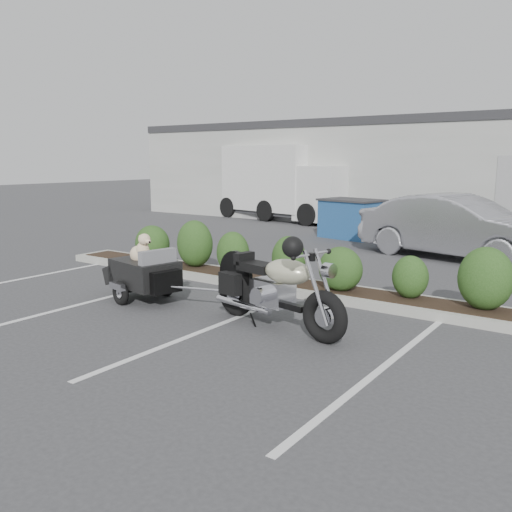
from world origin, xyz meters
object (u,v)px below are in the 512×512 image
Objects in this scene: motorcycle at (275,290)px; dumpster at (351,218)px; pet_trailer at (144,272)px; sedan at (458,227)px; delivery_truck at (286,184)px.

motorcycle reaches higher than dumpster.
pet_trailer is 9.25m from dumpster.
sedan is 4.19m from dumpster.
delivery_truck is (-7.69, 12.63, 0.87)m from motorcycle.
delivery_truck reaches higher than pet_trailer.
dumpster is (-0.38, 9.24, 0.11)m from pet_trailer.
sedan reaches higher than pet_trailer.
delivery_truck is at bearing 132.85° from motorcycle.
pet_trailer is 0.43× the size of sedan.
motorcycle reaches higher than pet_trailer.
pet_trailer is 0.30× the size of delivery_truck.
motorcycle is 1.22× the size of dumpster.
delivery_truck is at bearing 122.80° from pet_trailer.
delivery_truck is at bearing 154.46° from dumpster.
sedan is at bearing -21.90° from delivery_truck.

